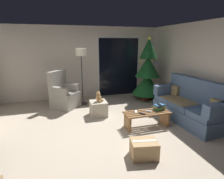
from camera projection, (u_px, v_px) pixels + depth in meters
The scene contains 18 objects.
ground_plane at pixel (103, 137), 3.79m from camera, with size 7.00×7.00×0.00m, color #B2A38E.
wall_back at pixel (83, 63), 6.30m from camera, with size 5.72×0.12×2.50m, color beige.
wall_right at pixel (219, 73), 4.24m from camera, with size 0.12×6.00×2.50m, color beige.
patio_door_frame at pixel (119, 66), 6.63m from camera, with size 1.60×0.02×2.20m, color silver.
patio_door_glass at pixel (119, 67), 6.63m from camera, with size 1.50×0.02×2.10m, color black.
couch at pixel (189, 106), 4.53m from camera, with size 0.92×1.99×1.08m.
coffee_table at pixel (147, 117), 4.22m from camera, with size 1.10×0.40×0.37m.
remote_silver at pixel (149, 111), 4.21m from camera, with size 0.04×0.16×0.02m, color #ADADB2.
remote_black at pixel (142, 114), 4.06m from camera, with size 0.04×0.16×0.02m, color black.
remote_white at pixel (136, 112), 4.17m from camera, with size 0.04×0.16×0.02m, color silver.
book_stack at pixel (159, 107), 4.31m from camera, with size 0.27×0.24×0.14m.
cell_phone at pixel (159, 105), 4.27m from camera, with size 0.07×0.14×0.01m, color black.
christmas_tree at pixel (147, 73), 6.02m from camera, with size 1.02×1.02×2.17m.
armchair at pixel (64, 95), 5.45m from camera, with size 0.97×0.96×1.13m.
floor_lamp at pixel (81, 58), 5.42m from camera, with size 0.32×0.32×1.78m.
ottoman at pixel (99, 108), 4.88m from camera, with size 0.44×0.44×0.40m, color #B2A893.
teddy_bear_honey at pixel (99, 97), 4.79m from camera, with size 0.21×0.21×0.29m.
cardboard_box_taped_mid_floor at pixel (144, 149), 3.12m from camera, with size 0.51×0.43×0.32m.
Camera 1 is at (-0.77, -3.31, 1.98)m, focal length 28.47 mm.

